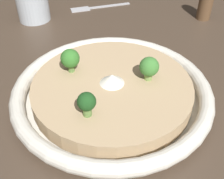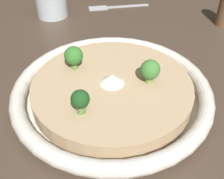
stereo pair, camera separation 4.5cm
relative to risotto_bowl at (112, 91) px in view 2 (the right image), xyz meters
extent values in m
plane|color=#47382B|center=(0.00, 0.00, -0.02)|extent=(6.00, 6.00, 0.00)
cylinder|color=silver|center=(0.00, 0.00, -0.01)|extent=(0.30, 0.30, 0.01)
torus|color=silver|center=(0.00, 0.00, 0.00)|extent=(0.32, 0.32, 0.02)
cylinder|color=tan|center=(0.00, 0.00, 0.00)|extent=(0.26, 0.26, 0.03)
cone|color=white|center=(0.00, 0.00, 0.03)|extent=(0.04, 0.04, 0.02)
cylinder|color=#668E47|center=(-0.06, -0.05, 0.03)|extent=(0.02, 0.02, 0.02)
sphere|color=#1E4C1E|center=(-0.06, -0.05, 0.04)|extent=(0.03, 0.03, 0.03)
cylinder|color=#84A856|center=(0.06, -0.02, 0.03)|extent=(0.01, 0.01, 0.02)
sphere|color=#428438|center=(0.06, -0.02, 0.04)|extent=(0.03, 0.03, 0.03)
cylinder|color=#668E47|center=(-0.05, 0.06, 0.03)|extent=(0.01, 0.01, 0.02)
sphere|color=#387A2D|center=(-0.05, 0.06, 0.04)|extent=(0.03, 0.03, 0.03)
cube|color=#B7B7BC|center=(0.15, 0.34, -0.02)|extent=(0.11, 0.03, 0.00)
cube|color=#B7B7BC|center=(0.07, 0.36, -0.02)|extent=(0.05, 0.03, 0.00)
camera|label=1|loc=(-0.15, -0.31, 0.29)|focal=45.00mm
camera|label=2|loc=(-0.10, -0.33, 0.29)|focal=45.00mm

